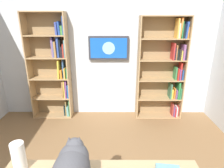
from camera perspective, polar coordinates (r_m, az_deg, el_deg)
wall_back at (r=3.90m, az=-2.06°, el=9.66°), size 4.52×0.06×2.70m
bookshelf_left at (r=3.95m, az=16.14°, el=4.56°), size 0.93×0.28×2.05m
bookshelf_right at (r=3.97m, az=-17.17°, el=4.89°), size 0.80×0.28×2.12m
wall_mounted_tv at (r=3.80m, az=-1.02°, el=10.84°), size 0.79×0.07×0.46m
cat at (r=1.56m, az=-12.07°, el=-23.70°), size 0.31×0.64×0.35m
paper_towel_roll at (r=1.85m, az=-26.38°, el=-19.09°), size 0.11×0.11×0.26m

